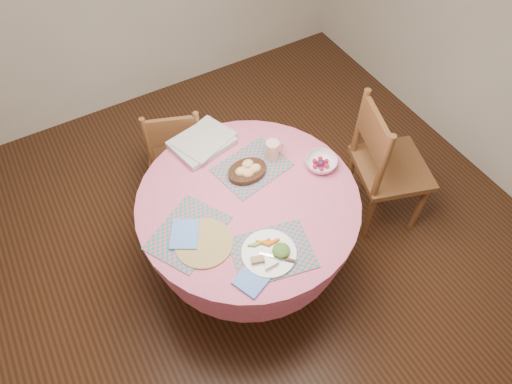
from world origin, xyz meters
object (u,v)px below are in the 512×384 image
(dining_table, at_px, (249,219))
(wicker_trivet, at_px, (204,243))
(chair_back, at_px, (177,148))
(fruit_bowl, at_px, (321,163))
(dinner_plate, at_px, (271,253))
(chair_right, at_px, (385,164))
(latte_mug, at_px, (273,150))
(bread_bowl, at_px, (247,170))

(dining_table, height_order, wicker_trivet, wicker_trivet)
(chair_back, bearing_deg, wicker_trivet, 97.18)
(wicker_trivet, bearing_deg, fruit_bowl, 9.15)
(chair_back, xyz_separation_m, fruit_bowl, (0.58, -0.83, 0.33))
(chair_back, height_order, dinner_plate, chair_back)
(chair_right, bearing_deg, latte_mug, 88.94)
(chair_right, bearing_deg, dinner_plate, 124.38)
(chair_back, xyz_separation_m, bread_bowl, (0.19, -0.67, 0.34))
(dining_table, xyz_separation_m, fruit_bowl, (0.48, -0.00, 0.22))
(wicker_trivet, height_order, dinner_plate, dinner_plate)
(wicker_trivet, xyz_separation_m, dinner_plate, (0.26, -0.23, 0.02))
(chair_right, distance_m, latte_mug, 0.80)
(fruit_bowl, bearing_deg, latte_mug, 136.34)
(chair_right, height_order, bread_bowl, chair_right)
(chair_right, distance_m, fruit_bowl, 0.56)
(latte_mug, xyz_separation_m, fruit_bowl, (0.21, -0.20, -0.04))
(wicker_trivet, height_order, bread_bowl, bread_bowl)
(latte_mug, relative_size, fruit_bowl, 0.53)
(chair_right, relative_size, latte_mug, 8.44)
(bread_bowl, xyz_separation_m, fruit_bowl, (0.40, -0.16, -0.01))
(chair_back, distance_m, fruit_bowl, 1.07)
(dinner_plate, xyz_separation_m, bread_bowl, (0.16, 0.52, 0.01))
(latte_mug, bearing_deg, fruit_bowl, -43.66)
(fruit_bowl, bearing_deg, chair_back, 125.03)
(dining_table, xyz_separation_m, latte_mug, (0.27, 0.19, 0.26))
(dining_table, height_order, chair_back, chair_back)
(dining_table, distance_m, fruit_bowl, 0.53)
(chair_back, height_order, wicker_trivet, chair_back)
(dinner_plate, bearing_deg, latte_mug, 57.96)
(dining_table, relative_size, dinner_plate, 4.48)
(chair_right, xyz_separation_m, wicker_trivet, (-1.32, -0.08, 0.23))
(chair_back, bearing_deg, dinner_plate, 112.17)
(wicker_trivet, relative_size, fruit_bowl, 1.33)
(chair_back, distance_m, latte_mug, 0.83)
(chair_back, bearing_deg, bread_bowl, 126.24)
(dining_table, relative_size, wicker_trivet, 4.13)
(dinner_plate, distance_m, latte_mug, 0.66)
(dinner_plate, bearing_deg, bread_bowl, 73.08)
(chair_right, bearing_deg, dining_table, 105.02)
(dinner_plate, relative_size, bread_bowl, 1.20)
(dining_table, xyz_separation_m, wicker_trivet, (-0.34, -0.13, 0.20))
(dinner_plate, xyz_separation_m, fruit_bowl, (0.55, 0.36, 0.01))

